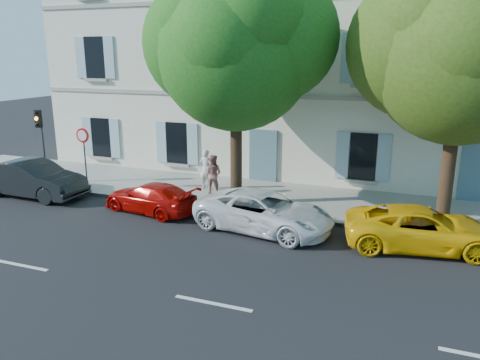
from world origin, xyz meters
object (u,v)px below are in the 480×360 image
at_px(road_sign, 84,146).
at_px(pedestrian_b, 213,174).
at_px(tree_right, 461,56).
at_px(car_dark_sedan, 33,179).
at_px(traffic_light, 40,131).
at_px(car_yellow_supercar, 422,228).
at_px(car_red_coupe, 151,198).
at_px(pedestrian_a, 206,169).
at_px(car_white_coupe, 264,212).
at_px(tree_left, 236,52).

distance_m(road_sign, pedestrian_b, 5.56).
bearing_deg(road_sign, tree_right, 3.55).
distance_m(car_dark_sedan, traffic_light, 2.36).
bearing_deg(traffic_light, road_sign, -4.76).
relative_size(car_dark_sedan, car_yellow_supercar, 1.01).
bearing_deg(car_dark_sedan, car_red_coupe, -88.02).
distance_m(car_dark_sedan, pedestrian_a, 7.20).
height_order(car_yellow_supercar, pedestrian_a, pedestrian_a).
bearing_deg(car_red_coupe, car_white_coupe, 96.48).
distance_m(car_white_coupe, traffic_light, 11.16).
xyz_separation_m(car_yellow_supercar, pedestrian_a, (-8.67, 3.19, 0.37)).
xyz_separation_m(tree_left, traffic_light, (-9.09, -0.28, -3.31)).
height_order(car_white_coupe, road_sign, road_sign).
height_order(traffic_light, pedestrian_b, traffic_light).
height_order(car_red_coupe, pedestrian_b, pedestrian_b).
xyz_separation_m(tree_right, traffic_light, (-16.51, -0.67, -3.18)).
distance_m(car_red_coupe, pedestrian_b, 2.98).
relative_size(tree_left, tree_right, 1.02).
bearing_deg(car_dark_sedan, road_sign, -53.41).
bearing_deg(tree_right, car_dark_sedan, -172.51).
xyz_separation_m(car_red_coupe, pedestrian_b, (1.42, 2.59, 0.42)).
relative_size(tree_left, pedestrian_b, 5.39).
relative_size(tree_right, traffic_light, 2.63).
distance_m(tree_right, traffic_light, 16.82).
relative_size(car_red_coupe, traffic_light, 1.16).
height_order(car_yellow_supercar, traffic_light, traffic_light).
relative_size(car_dark_sedan, road_sign, 1.75).
bearing_deg(road_sign, pedestrian_b, 14.85).
xyz_separation_m(car_white_coupe, car_yellow_supercar, (4.97, 0.26, -0.02)).
xyz_separation_m(traffic_light, pedestrian_a, (7.16, 1.73, -1.52)).
bearing_deg(tree_right, car_white_coupe, -157.01).
height_order(tree_left, tree_right, tree_left).
height_order(car_yellow_supercar, tree_left, tree_left).
bearing_deg(tree_left, traffic_light, -178.23).
xyz_separation_m(car_yellow_supercar, road_sign, (-13.41, 1.26, 1.42)).
bearing_deg(car_dark_sedan, car_white_coupe, -89.91).
xyz_separation_m(tree_right, road_sign, (-14.08, -0.87, -3.65)).
bearing_deg(pedestrian_a, pedestrian_b, 137.59).
bearing_deg(tree_left, pedestrian_a, 143.18).
height_order(car_white_coupe, tree_right, tree_right).
height_order(tree_left, pedestrian_a, tree_left).
bearing_deg(pedestrian_a, tree_left, 145.32).
distance_m(tree_right, pedestrian_b, 10.02).
height_order(tree_left, road_sign, tree_left).
height_order(car_white_coupe, traffic_light, traffic_light).
bearing_deg(car_red_coupe, pedestrian_a, 174.85).
height_order(car_red_coupe, tree_right, tree_right).
distance_m(traffic_light, road_sign, 2.48).
xyz_separation_m(tree_left, tree_right, (7.42, 0.39, -0.13)).
bearing_deg(pedestrian_a, car_yellow_supercar, 161.96).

